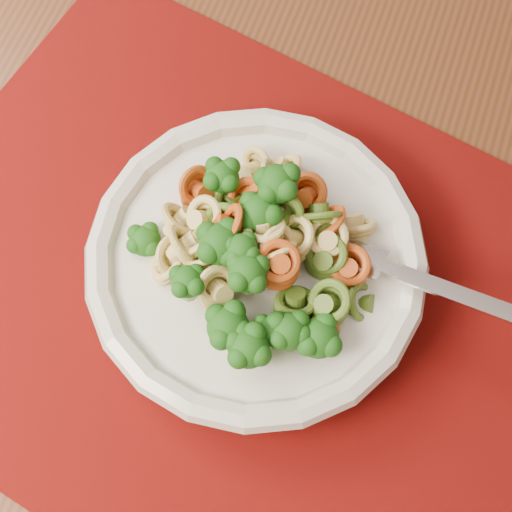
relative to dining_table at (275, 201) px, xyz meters
The scene contains 5 objects.
dining_table is the anchor object (origin of this frame).
placemat 0.16m from the dining_table, 65.69° to the right, with size 0.50×0.39×0.00m, color #5F0C04.
pasta_bowl 0.17m from the dining_table, 59.83° to the right, with size 0.23×0.23×0.04m.
pasta_broccoli_heap 0.18m from the dining_table, 59.83° to the right, with size 0.20×0.20×0.06m, color #D5C669, non-canonical shape.
fork 0.19m from the dining_table, 24.03° to the right, with size 0.19×0.02×0.01m, color silver, non-canonical shape.
Camera 1 is at (0.74, 0.45, 1.21)m, focal length 50.00 mm.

